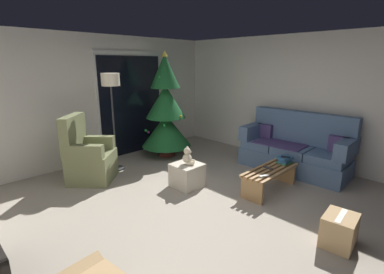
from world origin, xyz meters
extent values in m
plane|color=#9E9384|center=(0.00, 0.00, 0.00)|extent=(7.00, 7.00, 0.00)
cube|color=silver|center=(0.00, 3.06, 1.25)|extent=(5.72, 0.12, 2.50)
cube|color=silver|center=(2.86, 0.00, 1.25)|extent=(0.12, 6.00, 2.50)
cube|color=silver|center=(0.82, 2.99, 1.10)|extent=(1.60, 0.02, 2.20)
cube|color=black|center=(0.82, 2.97, 1.05)|extent=(1.50, 0.02, 2.10)
cube|color=slate|center=(2.25, -0.10, 0.17)|extent=(0.81, 1.92, 0.34)
cube|color=slate|center=(2.25, -0.72, 0.41)|extent=(0.70, 0.62, 0.14)
cube|color=slate|center=(2.23, -0.10, 0.41)|extent=(0.70, 0.62, 0.14)
cube|color=slate|center=(2.21, 0.52, 0.41)|extent=(0.70, 0.62, 0.14)
cube|color=slate|center=(2.55, -0.09, 0.78)|extent=(0.25, 1.90, 0.60)
cube|color=slate|center=(2.27, -0.97, 0.62)|extent=(0.77, 0.22, 0.28)
cube|color=slate|center=(2.23, 0.77, 0.62)|extent=(0.77, 0.22, 0.28)
cube|color=#47386B|center=(2.20, 0.15, 0.49)|extent=(0.63, 0.92, 0.02)
cube|color=#47386B|center=(2.43, -0.79, 0.62)|extent=(0.13, 0.32, 0.28)
cube|color=#47386B|center=(2.39, 0.61, 0.62)|extent=(0.13, 0.32, 0.28)
cube|color=#9E7547|center=(1.19, -0.41, 0.35)|extent=(1.10, 0.05, 0.04)
cube|color=#9E7547|center=(1.19, -0.32, 0.35)|extent=(1.10, 0.05, 0.04)
cube|color=#9E7547|center=(1.19, -0.23, 0.35)|extent=(1.10, 0.05, 0.04)
cube|color=#9E7547|center=(1.19, -0.15, 0.35)|extent=(1.10, 0.05, 0.04)
cube|color=#9E7547|center=(1.19, -0.06, 0.35)|extent=(1.10, 0.05, 0.04)
cube|color=#9E7547|center=(0.70, -0.23, 0.16)|extent=(0.05, 0.36, 0.33)
cube|color=#9E7547|center=(1.68, -0.23, 0.16)|extent=(0.05, 0.36, 0.33)
cube|color=silver|center=(0.85, -0.33, 0.38)|extent=(0.16, 0.10, 0.02)
cube|color=#333338|center=(1.17, -0.20, 0.38)|extent=(0.06, 0.16, 0.02)
cube|color=#337042|center=(1.58, -0.26, 0.38)|extent=(0.25, 0.22, 0.03)
cube|color=#285684|center=(1.57, -0.26, 0.41)|extent=(0.23, 0.17, 0.04)
cube|color=#285684|center=(1.58, -0.26, 0.46)|extent=(0.26, 0.22, 0.04)
cube|color=black|center=(1.56, -0.28, 0.48)|extent=(0.12, 0.16, 0.01)
cylinder|color=#4C1E19|center=(1.18, 2.26, 0.05)|extent=(0.36, 0.36, 0.10)
cylinder|color=brown|center=(1.18, 2.26, 0.16)|extent=(0.08, 0.08, 0.12)
cone|color=#195628|center=(1.18, 2.26, 0.56)|extent=(1.05, 1.05, 0.68)
cone|color=#195628|center=(1.18, 2.26, 1.18)|extent=(0.83, 0.83, 0.68)
cone|color=#195628|center=(1.18, 2.26, 1.80)|extent=(0.62, 0.62, 0.68)
sphere|color=gold|center=(1.26, 1.88, 0.90)|extent=(0.06, 0.06, 0.06)
sphere|color=#1E8C33|center=(0.89, 1.96, 0.76)|extent=(0.06, 0.06, 0.06)
sphere|color=#1E8C33|center=(0.99, 2.20, 1.68)|extent=(0.06, 0.06, 0.06)
sphere|color=white|center=(0.96, 2.21, 1.58)|extent=(0.06, 0.06, 0.06)
sphere|color=blue|center=(1.28, 2.61, 0.94)|extent=(0.06, 0.06, 0.06)
sphere|color=gold|center=(1.26, 2.65, 0.82)|extent=(0.06, 0.06, 0.06)
sphere|color=#B233A5|center=(1.05, 2.73, 0.46)|extent=(0.06, 0.06, 0.06)
sphere|color=#1E8C33|center=(0.75, 2.39, 0.61)|extent=(0.06, 0.06, 0.06)
cone|color=#EAD14C|center=(1.18, 2.26, 2.13)|extent=(0.14, 0.14, 0.12)
cube|color=olive|center=(-0.58, 2.12, 0.16)|extent=(0.96, 0.96, 0.31)
cube|color=olive|center=(-0.58, 2.12, 0.40)|extent=(0.96, 0.96, 0.18)
cube|color=olive|center=(-0.77, 2.32, 0.81)|extent=(0.61, 0.58, 0.64)
cube|color=olive|center=(-0.36, 2.30, 0.60)|extent=(0.50, 0.52, 0.22)
cube|color=olive|center=(-0.77, 1.92, 0.60)|extent=(0.50, 0.52, 0.22)
cylinder|color=#2D2D30|center=(-0.03, 2.29, 0.01)|extent=(0.28, 0.28, 0.02)
cylinder|color=#2D2D30|center=(-0.03, 2.29, 0.80)|extent=(0.03, 0.03, 1.55)
cylinder|color=beige|center=(-0.03, 2.29, 1.67)|extent=(0.32, 0.32, 0.22)
cube|color=beige|center=(0.39, 0.80, 0.19)|extent=(0.44, 0.44, 0.38)
cylinder|color=beige|center=(0.47, 0.78, 0.42)|extent=(0.12, 0.13, 0.06)
cylinder|color=beige|center=(0.39, 0.72, 0.42)|extent=(0.12, 0.13, 0.06)
sphere|color=beige|center=(0.39, 0.80, 0.48)|extent=(0.15, 0.15, 0.15)
sphere|color=beige|center=(0.39, 0.80, 0.60)|extent=(0.11, 0.11, 0.11)
sphere|color=#F4E5C1|center=(0.42, 0.76, 0.59)|extent=(0.04, 0.04, 0.04)
sphere|color=beige|center=(0.42, 0.82, 0.65)|extent=(0.04, 0.04, 0.04)
sphere|color=beige|center=(0.36, 0.78, 0.65)|extent=(0.04, 0.04, 0.04)
sphere|color=beige|center=(0.46, 0.83, 0.49)|extent=(0.06, 0.06, 0.06)
sphere|color=beige|center=(0.34, 0.74, 0.49)|extent=(0.06, 0.06, 0.06)
cube|color=tan|center=(-1.81, -0.18, 0.30)|extent=(0.42, 0.14, 0.06)
cube|color=tan|center=(0.51, -1.48, 0.18)|extent=(0.43, 0.35, 0.35)
cube|color=beige|center=(0.51, -1.48, 0.35)|extent=(0.36, 0.09, 0.00)
camera|label=1|loc=(-2.55, -2.25, 1.96)|focal=26.23mm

